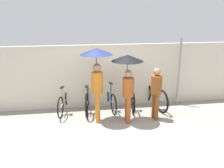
{
  "coord_description": "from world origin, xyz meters",
  "views": [
    {
      "loc": [
        -1.07,
        -5.79,
        3.18
      ],
      "look_at": [
        0.0,
        1.27,
        1.0
      ],
      "focal_mm": 40.0,
      "sensor_mm": 36.0,
      "label": 1
    }
  ],
  "objects": [
    {
      "name": "pedestrian_center",
      "position": [
        0.37,
        0.8,
        1.49
      ],
      "size": [
        0.89,
        0.89,
        1.95
      ],
      "rotation": [
        0.0,
        0.0,
        0.04
      ],
      "color": "#9E4C1E",
      "rests_on": "ground"
    },
    {
      "name": "parked_bicycle_3",
      "position": [
        0.73,
        1.78,
        0.37
      ],
      "size": [
        0.44,
        1.76,
        1.04
      ],
      "rotation": [
        0.0,
        0.0,
        1.44
      ],
      "color": "black",
      "rests_on": "ground"
    },
    {
      "name": "parked_bicycle_1",
      "position": [
        -0.73,
        1.72,
        0.38
      ],
      "size": [
        0.44,
        1.71,
        1.11
      ],
      "rotation": [
        0.0,
        0.0,
        1.47
      ],
      "color": "black",
      "rests_on": "ground"
    },
    {
      "name": "parked_bicycle_0",
      "position": [
        -1.46,
        1.78,
        0.36
      ],
      "size": [
        0.5,
        1.64,
        1.03
      ],
      "rotation": [
        0.0,
        0.0,
        1.37
      ],
      "color": "black",
      "rests_on": "ground"
    },
    {
      "name": "awning_pole",
      "position": [
        2.33,
        1.81,
        1.14
      ],
      "size": [
        0.07,
        0.07,
        2.29
      ],
      "color": "gray",
      "rests_on": "ground"
    },
    {
      "name": "pedestrian_leading",
      "position": [
        -0.48,
        0.96,
        1.62
      ],
      "size": [
        0.91,
        0.91,
        2.13
      ],
      "rotation": [
        0.0,
        0.0,
        -0.01
      ],
      "color": "#C66B1E",
      "rests_on": "ground"
    },
    {
      "name": "pedestrian_trailing",
      "position": [
        1.22,
        0.8,
        0.9
      ],
      "size": [
        0.32,
        0.32,
        1.56
      ],
      "rotation": [
        0.0,
        0.0,
        0.12
      ],
      "color": "brown",
      "rests_on": "ground"
    },
    {
      "name": "back_wall",
      "position": [
        0.0,
        2.08,
        1.04
      ],
      "size": [
        10.92,
        0.12,
        2.07
      ],
      "color": "beige",
      "rests_on": "ground"
    },
    {
      "name": "parked_bicycle_2",
      "position": [
        -0.0,
        1.81,
        0.36
      ],
      "size": [
        0.44,
        1.67,
        1.06
      ],
      "rotation": [
        0.0,
        0.0,
        1.68
      ],
      "color": "black",
      "rests_on": "ground"
    },
    {
      "name": "ground_plane",
      "position": [
        0.0,
        0.0,
        0.0
      ],
      "size": [
        30.0,
        30.0,
        0.0
      ],
      "primitive_type": "plane",
      "color": "gray"
    },
    {
      "name": "parked_bicycle_4",
      "position": [
        1.46,
        1.75,
        0.4
      ],
      "size": [
        0.54,
        1.84,
        1.11
      ],
      "rotation": [
        0.0,
        0.0,
        1.77
      ],
      "color": "black",
      "rests_on": "ground"
    }
  ]
}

